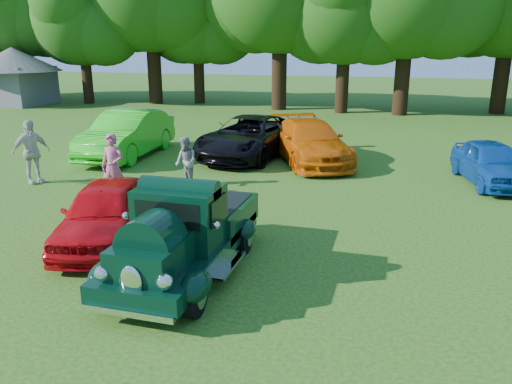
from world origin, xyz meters
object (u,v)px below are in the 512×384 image
(back_car_black, at_px, (249,137))
(spectator_white, at_px, (31,152))
(spectator_pink, at_px, (113,166))
(red_convertible, at_px, (106,212))
(gazebo, at_px, (14,70))
(back_car_lime, at_px, (127,134))
(back_car_blue, at_px, (491,163))
(back_car_orange, at_px, (310,142))
(spectator_grey, at_px, (186,162))
(hero_pickup, at_px, (186,235))

(back_car_black, xyz_separation_m, spectator_white, (-5.23, -5.38, 0.21))
(back_car_black, distance_m, spectator_pink, 6.39)
(red_convertible, bearing_deg, gazebo, 117.61)
(back_car_lime, height_order, back_car_blue, back_car_lime)
(back_car_orange, bearing_deg, back_car_lime, 161.89)
(red_convertible, height_order, back_car_blue, same)
(spectator_grey, bearing_deg, spectator_pink, -92.20)
(back_car_orange, bearing_deg, spectator_white, -172.05)
(spectator_white, bearing_deg, back_car_black, -16.84)
(hero_pickup, height_order, back_car_blue, hero_pickup)
(back_car_black, bearing_deg, spectator_grey, -91.14)
(hero_pickup, relative_size, spectator_grey, 2.94)
(back_car_blue, relative_size, gazebo, 0.59)
(red_convertible, xyz_separation_m, back_car_lime, (-3.89, 7.69, 0.20))
(back_car_lime, xyz_separation_m, back_car_orange, (6.73, 0.96, -0.11))
(red_convertible, bearing_deg, hero_pickup, -38.53)
(red_convertible, height_order, spectator_pink, spectator_pink)
(hero_pickup, distance_m, spectator_grey, 5.93)
(back_car_lime, bearing_deg, gazebo, 137.13)
(spectator_pink, bearing_deg, red_convertible, -64.59)
(back_car_blue, bearing_deg, gazebo, 142.99)
(hero_pickup, bearing_deg, gazebo, 135.82)
(gazebo, bearing_deg, hero_pickup, -44.18)
(back_car_black, height_order, spectator_white, spectator_white)
(back_car_black, height_order, gazebo, gazebo)
(hero_pickup, xyz_separation_m, spectator_pink, (-3.79, 3.77, 0.15))
(back_car_orange, relative_size, spectator_white, 2.64)
(back_car_lime, xyz_separation_m, gazebo, (-16.16, 13.06, 1.55))
(back_car_lime, distance_m, spectator_grey, 4.92)
(back_car_black, distance_m, back_car_blue, 8.26)
(back_car_black, bearing_deg, back_car_orange, 1.19)
(hero_pickup, distance_m, gazebo, 31.13)
(hero_pickup, bearing_deg, spectator_grey, 113.70)
(back_car_black, height_order, spectator_grey, back_car_black)
(spectator_pink, bearing_deg, hero_pickup, -47.81)
(hero_pickup, bearing_deg, back_car_black, 100.03)
(back_car_lime, relative_size, spectator_pink, 2.90)
(hero_pickup, height_order, spectator_pink, spectator_pink)
(back_car_blue, bearing_deg, red_convertible, -151.59)
(spectator_grey, bearing_deg, back_car_blue, 55.72)
(hero_pickup, height_order, red_convertible, hero_pickup)
(hero_pickup, relative_size, back_car_black, 0.79)
(back_car_black, xyz_separation_m, back_car_orange, (2.33, -0.25, -0.02))
(back_car_lime, relative_size, back_car_blue, 1.35)
(spectator_pink, relative_size, spectator_white, 0.92)
(hero_pickup, bearing_deg, spectator_white, 147.57)
(spectator_pink, bearing_deg, spectator_white, 165.21)
(red_convertible, bearing_deg, spectator_grey, 75.31)
(spectator_grey, bearing_deg, back_car_orange, 92.38)
(back_car_lime, bearing_deg, red_convertible, -67.08)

